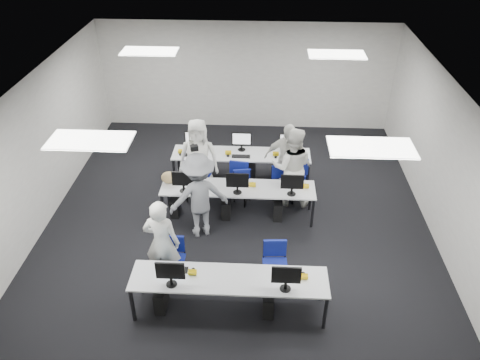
# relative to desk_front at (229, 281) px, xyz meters

# --- Properties ---
(room) EXTENTS (9.00, 9.02, 3.00)m
(room) POSITION_rel_desk_front_xyz_m (0.00, 2.40, 0.82)
(room) COLOR black
(room) RESTS_ON ground
(ceiling_panels) EXTENTS (5.20, 4.60, 0.02)m
(ceiling_panels) POSITION_rel_desk_front_xyz_m (0.00, 2.40, 2.30)
(ceiling_panels) COLOR white
(ceiling_panels) RESTS_ON room
(desk_front) EXTENTS (3.20, 0.70, 0.73)m
(desk_front) POSITION_rel_desk_front_xyz_m (0.00, 0.00, 0.00)
(desk_front) COLOR white
(desk_front) RESTS_ON ground
(desk_mid) EXTENTS (3.20, 0.70, 0.73)m
(desk_mid) POSITION_rel_desk_front_xyz_m (0.00, 2.60, 0.00)
(desk_mid) COLOR white
(desk_mid) RESTS_ON ground
(desk_back) EXTENTS (3.20, 0.70, 0.73)m
(desk_back) POSITION_rel_desk_front_xyz_m (0.00, 4.00, 0.00)
(desk_back) COLOR white
(desk_back) RESTS_ON ground
(equipment_front) EXTENTS (2.51, 0.41, 1.19)m
(equipment_front) POSITION_rel_desk_front_xyz_m (-0.19, -0.02, -0.32)
(equipment_front) COLOR #0C5BA2
(equipment_front) RESTS_ON desk_front
(equipment_mid) EXTENTS (2.91, 0.41, 1.19)m
(equipment_mid) POSITION_rel_desk_front_xyz_m (-0.19, 2.58, -0.32)
(equipment_mid) COLOR white
(equipment_mid) RESTS_ON desk_mid
(equipment_back) EXTENTS (2.91, 0.41, 1.19)m
(equipment_back) POSITION_rel_desk_front_xyz_m (0.19, 4.02, -0.32)
(equipment_back) COLOR white
(equipment_back) RESTS_ON desk_back
(chair_0) EXTENTS (0.42, 0.46, 0.86)m
(chair_0) POSITION_rel_desk_front_xyz_m (-1.06, 0.67, -0.41)
(chair_0) COLOR navy
(chair_0) RESTS_ON ground
(chair_1) EXTENTS (0.46, 0.49, 0.87)m
(chair_1) POSITION_rel_desk_front_xyz_m (0.76, 0.63, -0.41)
(chair_1) COLOR navy
(chair_1) RESTS_ON ground
(chair_2) EXTENTS (0.46, 0.49, 0.84)m
(chair_2) POSITION_rel_desk_front_xyz_m (-1.00, 3.28, -0.41)
(chair_2) COLOR navy
(chair_2) RESTS_ON ground
(chair_3) EXTENTS (0.50, 0.53, 0.90)m
(chair_3) POSITION_rel_desk_front_xyz_m (-0.04, 3.17, -0.40)
(chair_3) COLOR navy
(chair_3) RESTS_ON ground
(chair_4) EXTENTS (0.52, 0.55, 0.83)m
(chair_4) POSITION_rel_desk_front_xyz_m (0.94, 3.23, -0.42)
(chair_4) COLOR navy
(chair_4) RESTS_ON ground
(chair_5) EXTENTS (0.59, 0.62, 0.95)m
(chair_5) POSITION_rel_desk_front_xyz_m (-0.94, 3.35, -0.38)
(chair_5) COLOR navy
(chair_5) RESTS_ON ground
(chair_6) EXTENTS (0.47, 0.50, 0.82)m
(chair_6) POSITION_rel_desk_front_xyz_m (0.03, 3.33, -0.42)
(chair_6) COLOR navy
(chair_6) RESTS_ON ground
(chair_7) EXTENTS (0.59, 0.62, 0.98)m
(chair_7) POSITION_rel_desk_front_xyz_m (1.23, 3.55, -0.37)
(chair_7) COLOR navy
(chair_7) RESTS_ON ground
(handbag) EXTENTS (0.35, 0.24, 0.27)m
(handbag) POSITION_rel_desk_front_xyz_m (-1.45, 2.70, 0.18)
(handbag) COLOR tan
(handbag) RESTS_ON desk_mid
(student_0) EXTENTS (0.68, 0.49, 1.74)m
(student_0) POSITION_rel_desk_front_xyz_m (-1.20, 0.64, 0.19)
(student_0) COLOR silver
(student_0) RESTS_ON ground
(student_1) EXTENTS (0.94, 0.75, 1.83)m
(student_1) POSITION_rel_desk_front_xyz_m (1.13, 3.17, 0.23)
(student_1) COLOR silver
(student_1) RESTS_ON ground
(student_2) EXTENTS (0.91, 0.61, 1.81)m
(student_2) POSITION_rel_desk_front_xyz_m (-0.93, 3.49, 0.23)
(student_2) COLOR silver
(student_2) RESTS_ON ground
(student_3) EXTENTS (1.11, 0.70, 1.76)m
(student_3) POSITION_rel_desk_front_xyz_m (1.03, 3.51, 0.20)
(student_3) COLOR silver
(student_3) RESTS_ON ground
(photographer) EXTENTS (1.35, 1.06, 1.83)m
(photographer) POSITION_rel_desk_front_xyz_m (-0.73, 2.00, 0.24)
(photographer) COLOR slate
(photographer) RESTS_ON ground
(dslr_camera) EXTENTS (0.19, 0.22, 0.10)m
(dslr_camera) POSITION_rel_desk_front_xyz_m (-0.79, 2.17, 1.21)
(dslr_camera) COLOR black
(dslr_camera) RESTS_ON photographer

